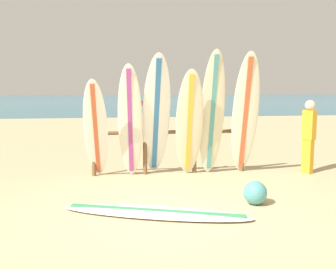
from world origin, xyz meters
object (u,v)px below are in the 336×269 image
(surfboard_leaning_center, at_px, (189,124))
(surfboard_leaning_center_left, at_px, (156,117))
(small_boat_offshore, at_px, (135,102))
(beachgoer_standing, at_px, (309,133))
(surfboard_leaning_far_left, at_px, (96,130))
(surfboard_leaning_center_right, at_px, (212,114))
(surfboard_leaning_left, at_px, (130,122))
(surfboard_lying_on_sand, at_px, (155,212))
(beach_ball, at_px, (255,193))
(surfboard_leaning_right, at_px, (245,115))
(surfboard_rack, at_px, (170,143))

(surfboard_leaning_center, bearing_deg, surfboard_leaning_center_left, 169.33)
(small_boat_offshore, bearing_deg, surfboard_leaning_center, -91.12)
(beachgoer_standing, bearing_deg, surfboard_leaning_center, 179.70)
(surfboard_leaning_far_left, bearing_deg, surfboard_leaning_center_right, 0.79)
(surfboard_leaning_left, height_order, surfboard_leaning_center_left, surfboard_leaning_center_left)
(surfboard_leaning_center_right, xyz_separation_m, surfboard_lying_on_sand, (-1.40, -2.21, -1.24))
(surfboard_leaning_left, height_order, beach_ball, surfboard_leaning_left)
(surfboard_leaning_left, xyz_separation_m, surfboard_leaning_right, (2.34, -0.05, 0.12))
(surfboard_leaning_far_left, xyz_separation_m, small_boat_offshore, (2.54, 35.47, -0.73))
(surfboard_leaning_right, bearing_deg, beachgoer_standing, -1.30)
(surfboard_rack, xyz_separation_m, surfboard_leaning_far_left, (-1.51, -0.35, 0.33))
(surfboard_leaning_center_left, xyz_separation_m, beach_ball, (1.32, -2.01, -1.05))
(surfboard_leaning_center_left, distance_m, surfboard_leaning_center, 0.68)
(surfboard_leaning_left, height_order, surfboard_lying_on_sand, surfboard_leaning_left)
(surfboard_leaning_far_left, xyz_separation_m, surfboard_leaning_center, (1.84, -0.03, 0.09))
(surfboard_leaning_right, relative_size, beachgoer_standing, 1.62)
(surfboard_leaning_far_left, xyz_separation_m, beach_ball, (2.51, -1.92, -0.80))
(surfboard_rack, height_order, surfboard_leaning_center_left, surfboard_leaning_center_left)
(surfboard_leaning_far_left, distance_m, surfboard_leaning_center_right, 2.34)
(surfboard_leaning_far_left, xyz_separation_m, surfboard_leaning_left, (0.67, 0.04, 0.14))
(surfboard_leaning_center_left, bearing_deg, beachgoer_standing, -2.44)
(surfboard_leaning_center_left, bearing_deg, surfboard_lying_on_sand, -96.66)
(surfboard_leaning_right, bearing_deg, surfboard_leaning_far_left, 179.79)
(surfboard_rack, bearing_deg, beach_ball, -66.15)
(surfboard_leaning_center, relative_size, beach_ball, 5.89)
(surfboard_leaning_center_right, relative_size, beach_ball, 6.94)
(surfboard_leaning_far_left, relative_size, surfboard_leaning_center_right, 0.77)
(surfboard_leaning_center, bearing_deg, surfboard_leaning_right, 0.89)
(surfboard_leaning_center_left, bearing_deg, surfboard_leaning_left, -173.55)
(surfboard_leaning_right, height_order, surfboard_lying_on_sand, surfboard_leaning_right)
(surfboard_rack, height_order, surfboard_leaning_left, surfboard_leaning_left)
(surfboard_rack, height_order, surfboard_leaning_center, surfboard_leaning_center)
(surfboard_rack, height_order, surfboard_leaning_right, surfboard_leaning_right)
(surfboard_leaning_far_left, distance_m, surfboard_leaning_center_left, 1.22)
(surfboard_rack, relative_size, beachgoer_standing, 2.11)
(surfboard_leaning_center_right, bearing_deg, surfboard_leaning_far_left, -179.21)
(surfboard_leaning_left, height_order, surfboard_leaning_right, surfboard_leaning_right)
(surfboard_lying_on_sand, distance_m, beach_ball, 1.61)
(surfboard_leaning_left, distance_m, beach_ball, 2.85)
(surfboard_leaning_center, bearing_deg, beachgoer_standing, -0.30)
(surfboard_leaning_right, bearing_deg, surfboard_rack, 166.48)
(beach_ball, bearing_deg, surfboard_leaning_far_left, 142.60)
(surfboard_rack, height_order, small_boat_offshore, surfboard_rack)
(surfboard_lying_on_sand, relative_size, small_boat_offshore, 0.94)
(surfboard_leaning_left, xyz_separation_m, surfboard_leaning_center, (1.18, -0.06, -0.05))
(beachgoer_standing, distance_m, beach_ball, 2.74)
(surfboard_leaning_left, bearing_deg, beach_ball, -46.69)
(surfboard_rack, bearing_deg, surfboard_leaning_right, -13.52)
(beachgoer_standing, bearing_deg, surfboard_leaning_right, 178.70)
(surfboard_leaning_center, xyz_separation_m, small_boat_offshore, (0.69, 35.50, -0.83))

